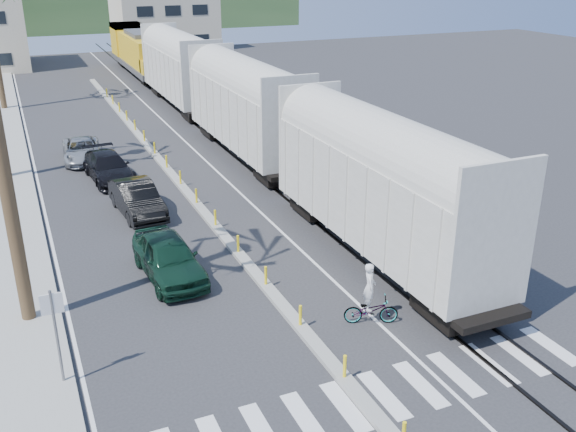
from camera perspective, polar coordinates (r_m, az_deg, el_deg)
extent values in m
plane|color=#28282B|center=(19.56, 3.59, -12.81)|extent=(140.00, 140.00, 0.00)
cube|color=gray|center=(40.74, -24.11, 4.38)|extent=(3.00, 90.00, 0.15)
cube|color=black|center=(45.19, -7.80, 7.68)|extent=(0.12, 100.00, 0.06)
cube|color=black|center=(45.59, -6.05, 7.89)|extent=(0.12, 100.00, 0.06)
cube|color=gray|center=(36.72, -10.71, 4.16)|extent=(0.45, 60.00, 0.15)
cylinder|color=yellow|center=(18.56, 5.06, -13.15)|extent=(0.10, 0.10, 0.70)
cylinder|color=yellow|center=(20.80, 1.10, -8.80)|extent=(0.10, 0.10, 0.70)
cylinder|color=yellow|center=(23.21, -1.99, -5.30)|extent=(0.10, 0.10, 0.70)
cylinder|color=yellow|center=(25.74, -4.47, -2.46)|extent=(0.10, 0.10, 0.70)
cylinder|color=yellow|center=(28.37, -6.48, -0.13)|extent=(0.10, 0.10, 0.70)
cylinder|color=yellow|center=(31.06, -8.15, 1.80)|extent=(0.10, 0.10, 0.70)
cylinder|color=yellow|center=(33.80, -9.56, 3.42)|extent=(0.10, 0.10, 0.70)
cylinder|color=yellow|center=(36.59, -10.75, 4.79)|extent=(0.10, 0.10, 0.70)
cylinder|color=yellow|center=(39.41, -11.78, 5.96)|extent=(0.10, 0.10, 0.70)
cylinder|color=yellow|center=(42.25, -12.68, 6.98)|extent=(0.10, 0.10, 0.70)
cylinder|color=yellow|center=(45.11, -13.46, 7.87)|extent=(0.10, 0.10, 0.70)
cylinder|color=yellow|center=(47.99, -14.15, 8.65)|extent=(0.10, 0.10, 0.70)
cylinder|color=yellow|center=(50.88, -14.77, 9.34)|extent=(0.10, 0.10, 0.70)
cylinder|color=yellow|center=(53.79, -15.32, 9.95)|extent=(0.10, 0.10, 0.70)
cylinder|color=yellow|center=(56.70, -15.82, 10.50)|extent=(0.10, 0.10, 0.70)
cube|color=silver|center=(18.16, 6.56, -16.07)|extent=(14.00, 2.20, 0.01)
cube|color=silver|center=(40.75, -21.72, 4.65)|extent=(0.12, 90.00, 0.01)
cube|color=silver|center=(41.95, -8.98, 6.44)|extent=(0.12, 90.00, 0.01)
cube|color=#B6B4A7|center=(24.86, 8.22, 1.95)|extent=(3.00, 12.88, 3.40)
cylinder|color=#B6B4A7|center=(24.33, 8.44, 5.71)|extent=(2.90, 12.58, 2.90)
cube|color=black|center=(25.70, 7.95, -2.66)|extent=(2.60, 12.88, 1.00)
cube|color=#B6B4A7|center=(37.89, -3.75, 9.18)|extent=(3.00, 12.88, 3.40)
cylinder|color=#B6B4A7|center=(37.54, -3.81, 11.71)|extent=(2.90, 12.58, 2.90)
cube|color=black|center=(38.44, -3.67, 5.98)|extent=(2.60, 12.88, 1.00)
cube|color=#B6B4A7|center=(51.99, -9.58, 12.49)|extent=(3.00, 12.88, 3.40)
cylinder|color=#B6B4A7|center=(51.73, -9.70, 14.34)|extent=(2.90, 12.58, 2.90)
cube|color=black|center=(52.39, -9.42, 10.12)|extent=(2.60, 12.88, 1.00)
cube|color=#4C4C4F|center=(67.68, -13.01, 13.03)|extent=(3.00, 17.00, 0.50)
cube|color=gold|center=(66.49, -12.95, 14.23)|extent=(2.70, 12.24, 2.60)
cube|color=gold|center=(73.08, -14.07, 15.05)|extent=(3.00, 3.74, 3.20)
cube|color=black|center=(67.78, -12.96, 12.53)|extent=(2.60, 13.60, 0.90)
cylinder|color=brown|center=(20.97, -24.09, 4.44)|extent=(0.44, 0.44, 11.00)
cylinder|color=slate|center=(18.87, -19.82, -10.26)|extent=(0.08, 0.08, 3.00)
cube|color=silver|center=(18.33, -20.27, -7.34)|extent=(0.60, 0.04, 0.60)
cube|color=#BFB398|center=(86.74, -10.96, 16.73)|extent=(12.00, 10.00, 7.00)
imported|color=black|center=(24.24, -10.57, -3.63)|extent=(2.46, 4.95, 1.61)
imported|color=black|center=(30.44, -13.28, 1.52)|extent=(2.38, 4.92, 1.53)
imported|color=black|center=(35.54, -15.66, 4.19)|extent=(2.85, 5.29, 1.43)
imported|color=#A1A3A6|center=(39.48, -17.83, 5.60)|extent=(2.72, 4.87, 1.27)
imported|color=#9EA0A5|center=(21.30, 7.38, -8.31)|extent=(1.86, 2.21, 0.93)
imported|color=silver|center=(20.81, 7.26, -6.24)|extent=(0.86, 0.80, 1.62)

